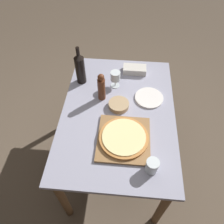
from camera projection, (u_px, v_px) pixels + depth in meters
The scene contains 11 objects.
ground_plane at pixel (117, 157), 2.22m from camera, with size 12.00×12.00×0.00m, color brown.
dining_table at pixel (118, 120), 1.73m from camera, with size 0.85×1.24×0.74m.
cutting_board at pixel (124, 139), 1.48m from camera, with size 0.36×0.37×0.02m.
pizza at pixel (124, 137), 1.47m from camera, with size 0.34×0.34×0.02m.
wine_bottle at pixel (80, 68), 1.75m from camera, with size 0.08×0.08×0.33m.
pepper_mill at pixel (101, 88), 1.64m from camera, with size 0.06×0.06×0.24m.
wine_glass at pixel (115, 77), 1.74m from camera, with size 0.08×0.08×0.14m.
small_bowl at pixel (119, 105), 1.66m from camera, with size 0.16×0.16×0.04m.
drinking_tumbler at pixel (152, 166), 1.32m from camera, with size 0.08×0.08×0.10m.
dinner_plate at pixel (149, 98), 1.72m from camera, with size 0.22×0.22×0.01m.
food_container at pixel (135, 70), 1.91m from camera, with size 0.20×0.10×0.06m.
Camera 1 is at (0.04, -1.04, 2.01)m, focal length 35.00 mm.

